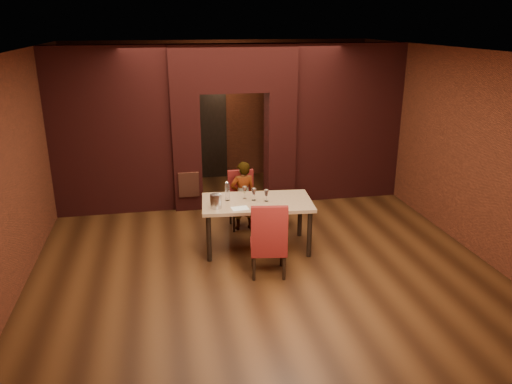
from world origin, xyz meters
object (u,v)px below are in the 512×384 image
(water_bottle, at_px, (227,191))
(potted_plant, at_px, (282,213))
(chair_near, at_px, (268,238))
(wine_glass_c, at_px, (266,196))
(person_seated, at_px, (243,196))
(chair_far, at_px, (243,200))
(wine_glass_a, at_px, (245,193))
(wine_bucket, at_px, (216,201))
(dining_table, at_px, (257,225))
(wine_glass_b, at_px, (254,194))

(water_bottle, relative_size, potted_plant, 0.71)
(chair_near, height_order, wine_glass_c, chair_near)
(water_bottle, bearing_deg, person_seated, 62.48)
(chair_far, xyz_separation_m, wine_glass_a, (-0.09, -0.77, 0.42))
(chair_far, height_order, chair_near, chair_near)
(chair_near, relative_size, wine_glass_c, 5.92)
(wine_bucket, xyz_separation_m, potted_plant, (1.34, 1.08, -0.72))
(dining_table, distance_m, potted_plant, 1.12)
(chair_near, bearing_deg, wine_glass_a, -72.08)
(dining_table, distance_m, wine_bucket, 0.89)
(chair_near, xyz_separation_m, wine_bucket, (-0.68, 0.72, 0.37))
(dining_table, bearing_deg, wine_glass_a, 144.74)
(wine_bucket, bearing_deg, chair_far, 61.24)
(potted_plant, bearing_deg, wine_glass_c, -118.27)
(wine_bucket, bearing_deg, wine_glass_a, 32.99)
(wine_bucket, distance_m, water_bottle, 0.38)
(dining_table, bearing_deg, wine_bucket, -159.75)
(dining_table, xyz_separation_m, water_bottle, (-0.47, 0.12, 0.57))
(chair_far, relative_size, person_seated, 0.81)
(water_bottle, bearing_deg, wine_glass_a, 5.53)
(wine_glass_a, height_order, water_bottle, water_bottle)
(chair_far, xyz_separation_m, wine_glass_c, (0.23, -0.96, 0.41))
(wine_glass_a, bearing_deg, potted_plant, 42.12)
(wine_glass_b, height_order, water_bottle, water_bottle)
(wine_glass_c, relative_size, potted_plant, 0.44)
(chair_far, bearing_deg, person_seated, -95.40)
(dining_table, bearing_deg, chair_near, -85.23)
(wine_bucket, bearing_deg, wine_glass_b, 19.24)
(chair_near, bearing_deg, person_seated, -78.41)
(water_bottle, xyz_separation_m, potted_plant, (1.12, 0.78, -0.77))
(chair_far, xyz_separation_m, water_bottle, (-0.38, -0.80, 0.47))
(wine_glass_c, bearing_deg, wine_glass_a, 149.56)
(chair_near, xyz_separation_m, person_seated, (-0.08, 1.75, 0.06))
(person_seated, relative_size, wine_bucket, 5.73)
(dining_table, xyz_separation_m, wine_bucket, (-0.69, -0.19, 0.53))
(chair_far, distance_m, chair_near, 1.83)
(chair_far, bearing_deg, dining_table, -85.57)
(wine_glass_a, bearing_deg, chair_far, 83.33)
(wine_glass_b, relative_size, wine_glass_c, 1.05)
(person_seated, bearing_deg, wine_glass_a, 77.70)
(wine_glass_a, bearing_deg, water_bottle, -174.47)
(chair_far, xyz_separation_m, wine_glass_b, (0.04, -0.88, 0.42))
(dining_table, xyz_separation_m, wine_glass_a, (-0.18, 0.15, 0.52))
(wine_glass_a, bearing_deg, person_seated, 83.10)
(wine_glass_b, xyz_separation_m, water_bottle, (-0.42, 0.08, 0.05))
(person_seated, xyz_separation_m, wine_glass_b, (0.05, -0.80, 0.30))
(wine_glass_a, relative_size, wine_glass_b, 1.02)
(person_seated, height_order, wine_bucket, person_seated)
(dining_table, relative_size, chair_near, 1.54)
(chair_near, bearing_deg, wine_glass_c, -91.30)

